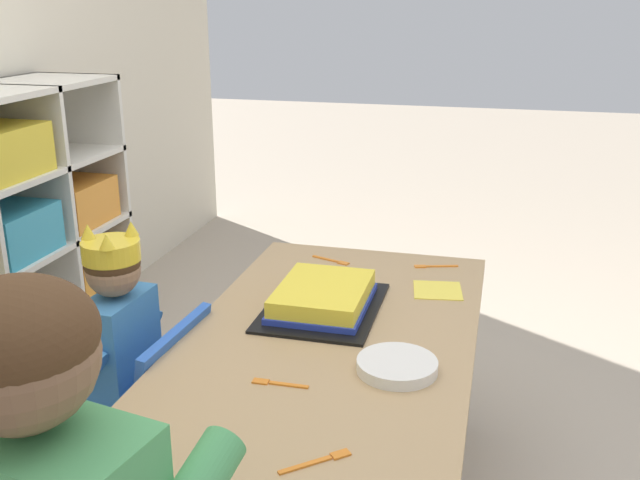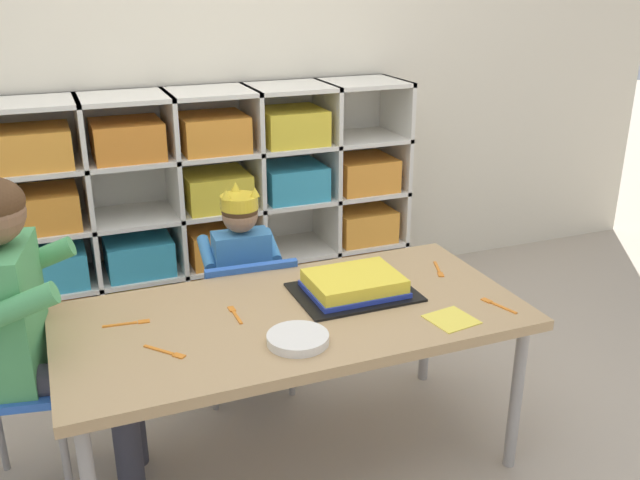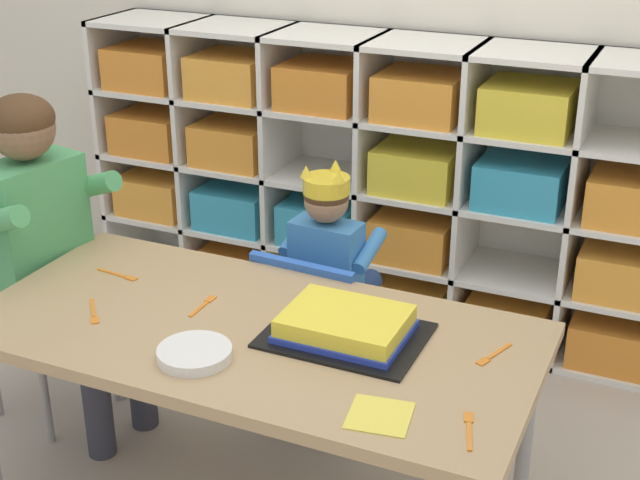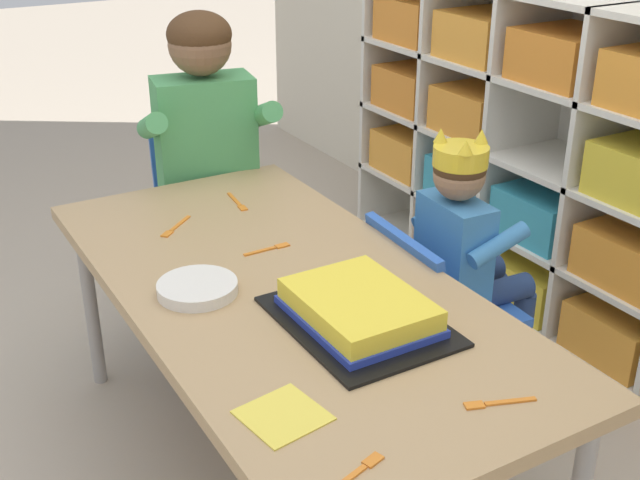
{
  "view_description": "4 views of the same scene",
  "coord_description": "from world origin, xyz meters",
  "px_view_note": "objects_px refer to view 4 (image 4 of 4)",
  "views": [
    {
      "loc": [
        -1.47,
        -0.37,
        1.35
      ],
      "look_at": [
        0.13,
        0.03,
        0.79
      ],
      "focal_mm": 40.53,
      "sensor_mm": 36.0,
      "label": 1
    },
    {
      "loc": [
        -0.65,
        -1.85,
        1.56
      ],
      "look_at": [
        0.12,
        0.07,
        0.77
      ],
      "focal_mm": 39.22,
      "sensor_mm": 36.0,
      "label": 2
    },
    {
      "loc": [
        0.97,
        -1.75,
        1.68
      ],
      "look_at": [
        0.18,
        0.02,
        0.83
      ],
      "focal_mm": 50.38,
      "sensor_mm": 36.0,
      "label": 3
    },
    {
      "loc": [
        1.45,
        -0.75,
        1.44
      ],
      "look_at": [
        0.17,
        -0.0,
        0.74
      ],
      "focal_mm": 45.52,
      "sensor_mm": 36.0,
      "label": 4
    }
  ],
  "objects_px": {
    "classroom_chair_adult_side": "(206,199)",
    "fork_scattered_mid_table": "(495,403)",
    "child_with_crown": "(467,245)",
    "fork_beside_plate_stack": "(357,472)",
    "adult_helper_seated": "(210,147)",
    "birthday_cake_on_tray": "(359,311)",
    "fork_near_cake_tray": "(175,228)",
    "fork_near_child_seat": "(270,249)",
    "paper_plate_stack": "(197,288)",
    "classroom_chair_blue": "(432,303)",
    "fork_at_table_front_edge": "(238,203)",
    "activity_table": "(284,299)"
  },
  "relations": [
    {
      "from": "adult_helper_seated",
      "to": "fork_near_child_seat",
      "type": "relative_size",
      "value": 8.4
    },
    {
      "from": "fork_at_table_front_edge",
      "to": "fork_scattered_mid_table",
      "type": "relative_size",
      "value": 1.08
    },
    {
      "from": "activity_table",
      "to": "fork_near_cake_tray",
      "type": "relative_size",
      "value": 12.51
    },
    {
      "from": "child_with_crown",
      "to": "fork_at_table_front_edge",
      "type": "height_order",
      "value": "child_with_crown"
    },
    {
      "from": "paper_plate_stack",
      "to": "fork_near_child_seat",
      "type": "height_order",
      "value": "paper_plate_stack"
    },
    {
      "from": "birthday_cake_on_tray",
      "to": "fork_at_table_front_edge",
      "type": "xyz_separation_m",
      "value": [
        -0.72,
        0.06,
        -0.03
      ]
    },
    {
      "from": "classroom_chair_adult_side",
      "to": "fork_scattered_mid_table",
      "type": "height_order",
      "value": "classroom_chair_adult_side"
    },
    {
      "from": "classroom_chair_adult_side",
      "to": "fork_scattered_mid_table",
      "type": "relative_size",
      "value": 5.3
    },
    {
      "from": "fork_scattered_mid_table",
      "to": "child_with_crown",
      "type": "bearing_deg",
      "value": 74.17
    },
    {
      "from": "classroom_chair_blue",
      "to": "fork_scattered_mid_table",
      "type": "bearing_deg",
      "value": 153.98
    },
    {
      "from": "fork_beside_plate_stack",
      "to": "birthday_cake_on_tray",
      "type": "bearing_deg",
      "value": -139.77
    },
    {
      "from": "fork_near_cake_tray",
      "to": "adult_helper_seated",
      "type": "bearing_deg",
      "value": 12.72
    },
    {
      "from": "adult_helper_seated",
      "to": "fork_at_table_front_edge",
      "type": "xyz_separation_m",
      "value": [
        0.27,
        -0.04,
        -0.08
      ]
    },
    {
      "from": "fork_scattered_mid_table",
      "to": "adult_helper_seated",
      "type": "bearing_deg",
      "value": 108.76
    },
    {
      "from": "paper_plate_stack",
      "to": "fork_scattered_mid_table",
      "type": "bearing_deg",
      "value": 24.86
    },
    {
      "from": "classroom_chair_blue",
      "to": "adult_helper_seated",
      "type": "relative_size",
      "value": 0.57
    },
    {
      "from": "classroom_chair_adult_side",
      "to": "fork_near_cake_tray",
      "type": "relative_size",
      "value": 5.95
    },
    {
      "from": "adult_helper_seated",
      "to": "fork_scattered_mid_table",
      "type": "height_order",
      "value": "adult_helper_seated"
    },
    {
      "from": "child_with_crown",
      "to": "fork_near_child_seat",
      "type": "relative_size",
      "value": 6.72
    },
    {
      "from": "adult_helper_seated",
      "to": "classroom_chair_adult_side",
      "type": "bearing_deg",
      "value": 90.0
    },
    {
      "from": "classroom_chair_blue",
      "to": "birthday_cake_on_tray",
      "type": "distance_m",
      "value": 0.53
    },
    {
      "from": "activity_table",
      "to": "paper_plate_stack",
      "type": "relative_size",
      "value": 8.04
    },
    {
      "from": "fork_near_child_seat",
      "to": "activity_table",
      "type": "bearing_deg",
      "value": 71.72
    },
    {
      "from": "classroom_chair_adult_side",
      "to": "fork_scattered_mid_table",
      "type": "xyz_separation_m",
      "value": [
        1.46,
        -0.06,
        0.13
      ]
    },
    {
      "from": "paper_plate_stack",
      "to": "fork_near_child_seat",
      "type": "xyz_separation_m",
      "value": [
        -0.12,
        0.24,
        -0.01
      ]
    },
    {
      "from": "classroom_chair_adult_side",
      "to": "fork_at_table_front_edge",
      "type": "xyz_separation_m",
      "value": [
        0.38,
        -0.06,
        0.13
      ]
    },
    {
      "from": "classroom_chair_blue",
      "to": "child_with_crown",
      "type": "xyz_separation_m",
      "value": [
        0.01,
        0.1,
        0.15
      ]
    },
    {
      "from": "adult_helper_seated",
      "to": "activity_table",
      "type": "bearing_deg",
      "value": -90.56
    },
    {
      "from": "classroom_chair_adult_side",
      "to": "fork_near_child_seat",
      "type": "relative_size",
      "value": 5.54
    },
    {
      "from": "birthday_cake_on_tray",
      "to": "paper_plate_stack",
      "type": "xyz_separation_m",
      "value": [
        -0.29,
        -0.24,
        -0.01
      ]
    },
    {
      "from": "classroom_chair_blue",
      "to": "fork_scattered_mid_table",
      "type": "xyz_separation_m",
      "value": [
        0.62,
        -0.35,
        0.2
      ]
    },
    {
      "from": "birthday_cake_on_tray",
      "to": "fork_scattered_mid_table",
      "type": "relative_size",
      "value": 3.02
    },
    {
      "from": "activity_table",
      "to": "fork_beside_plate_stack",
      "type": "distance_m",
      "value": 0.65
    },
    {
      "from": "activity_table",
      "to": "classroom_chair_adult_side",
      "type": "bearing_deg",
      "value": 168.86
    },
    {
      "from": "classroom_chair_adult_side",
      "to": "paper_plate_stack",
      "type": "xyz_separation_m",
      "value": [
        0.81,
        -0.36,
        0.15
      ]
    },
    {
      "from": "classroom_chair_blue",
      "to": "fork_near_child_seat",
      "type": "height_order",
      "value": "classroom_chair_blue"
    },
    {
      "from": "fork_near_cake_tray",
      "to": "classroom_chair_adult_side",
      "type": "bearing_deg",
      "value": 17.97
    },
    {
      "from": "child_with_crown",
      "to": "fork_near_cake_tray",
      "type": "relative_size",
      "value": 7.22
    },
    {
      "from": "birthday_cake_on_tray",
      "to": "fork_near_cake_tray",
      "type": "bearing_deg",
      "value": -166.35
    },
    {
      "from": "adult_helper_seated",
      "to": "fork_beside_plate_stack",
      "type": "bearing_deg",
      "value": -93.52
    },
    {
      "from": "classroom_chair_adult_side",
      "to": "fork_beside_plate_stack",
      "type": "distance_m",
      "value": 1.54
    },
    {
      "from": "child_with_crown",
      "to": "fork_beside_plate_stack",
      "type": "relative_size",
      "value": 6.28
    },
    {
      "from": "classroom_chair_blue",
      "to": "fork_near_cake_tray",
      "type": "relative_size",
      "value": 5.11
    },
    {
      "from": "adult_helper_seated",
      "to": "fork_near_child_seat",
      "type": "bearing_deg",
      "value": -88.64
    },
    {
      "from": "paper_plate_stack",
      "to": "birthday_cake_on_tray",
      "type": "bearing_deg",
      "value": 40.06
    },
    {
      "from": "birthday_cake_on_tray",
      "to": "adult_helper_seated",
      "type": "bearing_deg",
      "value": 174.48
    },
    {
      "from": "adult_helper_seated",
      "to": "paper_plate_stack",
      "type": "height_order",
      "value": "adult_helper_seated"
    },
    {
      "from": "birthday_cake_on_tray",
      "to": "fork_near_child_seat",
      "type": "distance_m",
      "value": 0.41
    },
    {
      "from": "classroom_chair_blue",
      "to": "adult_helper_seated",
      "type": "xyz_separation_m",
      "value": [
        -0.73,
        -0.31,
        0.28
      ]
    },
    {
      "from": "adult_helper_seated",
      "to": "birthday_cake_on_tray",
      "type": "distance_m",
      "value": 1.0
    }
  ]
}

